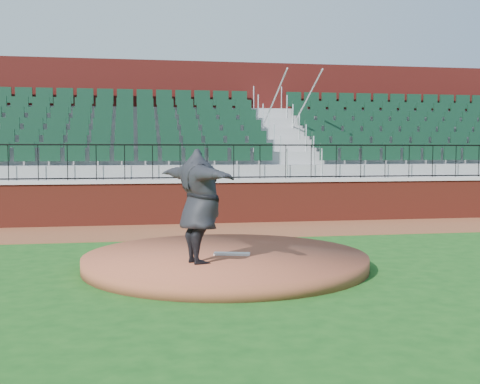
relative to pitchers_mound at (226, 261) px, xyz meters
name	(u,v)px	position (x,y,z in m)	size (l,w,h in m)	color
ground	(255,270)	(0.48, -0.32, -0.12)	(90.00, 90.00, 0.00)	#164814
warning_track	(215,230)	(0.48, 5.08, -0.12)	(34.00, 3.20, 0.01)	brown
field_wall	(207,203)	(0.48, 6.68, 0.47)	(34.00, 0.35, 1.20)	maroon
wall_cap	(207,181)	(0.48, 6.68, 1.12)	(34.00, 0.45, 0.10)	#B7B7B7
wall_railing	(207,162)	(0.48, 6.68, 1.67)	(34.00, 0.05, 1.00)	black
seating_stands	(197,146)	(0.48, 9.40, 2.18)	(34.00, 5.10, 4.60)	gray
concourse_wall	(190,134)	(0.48, 12.20, 2.62)	(34.00, 0.50, 5.50)	maroon
pitchers_mound	(226,261)	(0.00, 0.00, 0.00)	(5.16, 5.16, 0.25)	brown
pitching_rubber	(232,254)	(0.09, -0.13, 0.15)	(0.65, 0.16, 0.04)	white
pitcher	(199,206)	(-0.57, -0.81, 1.09)	(2.36, 0.64, 1.92)	black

